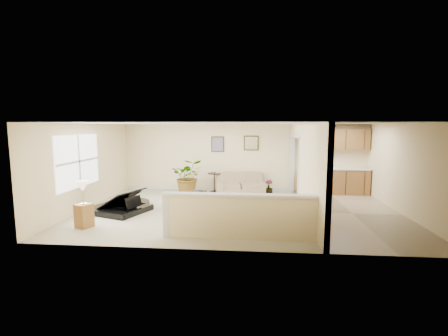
# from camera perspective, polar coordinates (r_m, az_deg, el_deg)

# --- Properties ---
(floor) EXTENTS (9.00, 9.00, 0.00)m
(floor) POSITION_cam_1_polar(r_m,az_deg,el_deg) (9.40, 2.70, -7.56)
(floor) COLOR #BEB493
(floor) RESTS_ON ground
(back_wall) EXTENTS (9.00, 0.04, 2.50)m
(back_wall) POSITION_cam_1_polar(r_m,az_deg,el_deg) (12.14, 3.36, 1.83)
(back_wall) COLOR beige
(back_wall) RESTS_ON floor
(front_wall) EXTENTS (9.00, 0.04, 2.50)m
(front_wall) POSITION_cam_1_polar(r_m,az_deg,el_deg) (6.20, 1.54, -3.53)
(front_wall) COLOR beige
(front_wall) RESTS_ON floor
(left_wall) EXTENTS (0.04, 6.00, 2.50)m
(left_wall) POSITION_cam_1_polar(r_m,az_deg,el_deg) (10.37, -22.93, 0.30)
(left_wall) COLOR beige
(left_wall) RESTS_ON floor
(right_wall) EXTENTS (0.04, 6.00, 2.50)m
(right_wall) POSITION_cam_1_polar(r_m,az_deg,el_deg) (10.03, 29.37, -0.29)
(right_wall) COLOR beige
(right_wall) RESTS_ON floor
(ceiling) EXTENTS (9.00, 6.00, 0.04)m
(ceiling) POSITION_cam_1_polar(r_m,az_deg,el_deg) (9.08, 2.80, 7.86)
(ceiling) COLOR silver
(ceiling) RESTS_ON back_wall
(kitchen_vinyl) EXTENTS (2.70, 6.00, 0.01)m
(kitchen_vinyl) POSITION_cam_1_polar(r_m,az_deg,el_deg) (9.79, 21.61, -7.45)
(kitchen_vinyl) COLOR tan
(kitchen_vinyl) RESTS_ON floor
(interior_partition) EXTENTS (0.18, 5.99, 2.50)m
(interior_partition) POSITION_cam_1_polar(r_m,az_deg,el_deg) (9.51, 13.71, -0.10)
(interior_partition) COLOR beige
(interior_partition) RESTS_ON floor
(pony_half_wall) EXTENTS (3.42, 0.22, 1.00)m
(pony_half_wall) POSITION_cam_1_polar(r_m,az_deg,el_deg) (7.05, 2.51, -8.31)
(pony_half_wall) COLOR beige
(pony_half_wall) RESTS_ON floor
(left_window) EXTENTS (0.05, 2.15, 1.45)m
(left_window) POSITION_cam_1_polar(r_m,az_deg,el_deg) (9.91, -24.27, 1.09)
(left_window) COLOR white
(left_window) RESTS_ON left_wall
(wall_art_left) EXTENTS (0.48, 0.04, 0.58)m
(wall_art_left) POSITION_cam_1_polar(r_m,az_deg,el_deg) (12.14, -1.12, 4.20)
(wall_art_left) COLOR #3A2A15
(wall_art_left) RESTS_ON back_wall
(wall_mirror) EXTENTS (0.55, 0.04, 0.55)m
(wall_mirror) POSITION_cam_1_polar(r_m,az_deg,el_deg) (12.06, 4.80, 4.40)
(wall_mirror) COLOR #3A2A15
(wall_mirror) RESTS_ON back_wall
(kitchen_cabinets) EXTENTS (2.36, 0.65, 2.33)m
(kitchen_cabinets) POSITION_cam_1_polar(r_m,az_deg,el_deg) (12.24, 18.41, -0.29)
(kitchen_cabinets) COLOR brown
(kitchen_cabinets) RESTS_ON floor
(piano) EXTENTS (2.10, 2.07, 1.42)m
(piano) POSITION_cam_1_polar(r_m,az_deg,el_deg) (9.79, -18.09, -3.75)
(piano) COLOR black
(piano) RESTS_ON floor
(piano_bench) EXTENTS (0.53, 0.87, 0.55)m
(piano_bench) POSITION_cam_1_polar(r_m,az_deg,el_deg) (9.28, -5.03, -6.03)
(piano_bench) COLOR black
(piano_bench) RESTS_ON floor
(loveseat) EXTENTS (1.83, 1.20, 0.97)m
(loveseat) POSITION_cam_1_polar(r_m,az_deg,el_deg) (11.68, 2.87, -2.75)
(loveseat) COLOR tan
(loveseat) RESTS_ON floor
(accent_table) EXTENTS (0.50, 0.50, 0.72)m
(accent_table) POSITION_cam_1_polar(r_m,az_deg,el_deg) (11.91, -1.70, -2.11)
(accent_table) COLOR black
(accent_table) RESTS_ON floor
(palm_plant) EXTENTS (1.28, 1.16, 1.26)m
(palm_plant) POSITION_cam_1_polar(r_m,az_deg,el_deg) (11.71, -6.30, -1.53)
(palm_plant) COLOR black
(palm_plant) RESTS_ON floor
(small_plant) EXTENTS (0.36, 0.36, 0.52)m
(small_plant) POSITION_cam_1_polar(r_m,az_deg,el_deg) (11.69, 7.87, -3.54)
(small_plant) COLOR black
(small_plant) RESTS_ON floor
(lamp_stand) EXTENTS (0.44, 0.44, 1.13)m
(lamp_stand) POSITION_cam_1_polar(r_m,az_deg,el_deg) (8.52, -23.45, -6.43)
(lamp_stand) COLOR brown
(lamp_stand) RESTS_ON floor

